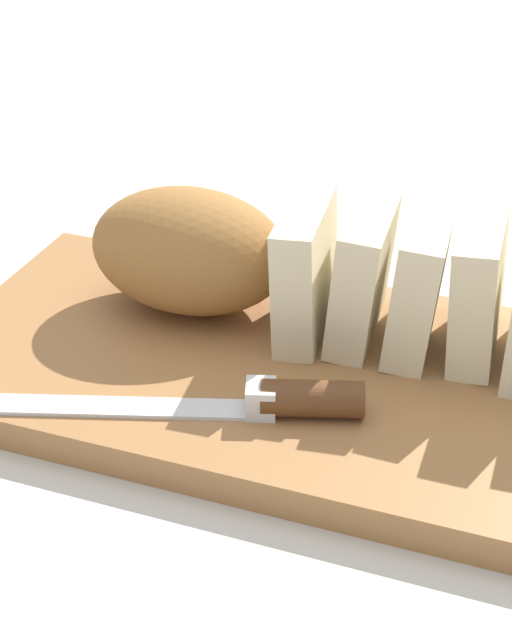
% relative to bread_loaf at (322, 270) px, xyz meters
% --- Properties ---
extents(ground_plane, '(3.00, 3.00, 0.00)m').
position_rel_bread_loaf_xyz_m(ground_plane, '(-0.03, -0.05, -0.07)').
color(ground_plane, beige).
extents(cutting_board, '(0.47, 0.27, 0.02)m').
position_rel_bread_loaf_xyz_m(cutting_board, '(-0.03, -0.05, -0.06)').
color(cutting_board, '#9E6B3D').
rests_on(cutting_board, ground_plane).
extents(bread_loaf, '(0.40, 0.12, 0.10)m').
position_rel_bread_loaf_xyz_m(bread_loaf, '(0.00, 0.00, 0.00)').
color(bread_loaf, '#996633').
rests_on(bread_loaf, cutting_board).
extents(bread_knife, '(0.29, 0.11, 0.03)m').
position_rel_bread_loaf_xyz_m(bread_knife, '(-0.01, -0.12, -0.04)').
color(bread_knife, silver).
rests_on(bread_knife, cutting_board).
extents(crumb_near_knife, '(0.00, 0.00, 0.00)m').
position_rel_bread_loaf_xyz_m(crumb_near_knife, '(0.03, -0.03, -0.05)').
color(crumb_near_knife, tan).
rests_on(crumb_near_knife, cutting_board).
extents(crumb_near_loaf, '(0.01, 0.01, 0.01)m').
position_rel_bread_loaf_xyz_m(crumb_near_loaf, '(0.01, -0.03, -0.05)').
color(crumb_near_loaf, tan).
rests_on(crumb_near_loaf, cutting_board).
extents(crumb_stray_left, '(0.01, 0.01, 0.01)m').
position_rel_bread_loaf_xyz_m(crumb_stray_left, '(0.02, -0.11, -0.05)').
color(crumb_stray_left, tan).
rests_on(crumb_stray_left, cutting_board).
extents(crumb_stray_right, '(0.00, 0.00, 0.00)m').
position_rel_bread_loaf_xyz_m(crumb_stray_right, '(0.03, -0.04, -0.05)').
color(crumb_stray_right, tan).
rests_on(crumb_stray_right, cutting_board).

